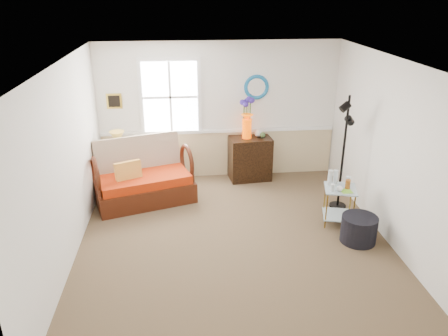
{
  "coord_description": "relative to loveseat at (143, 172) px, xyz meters",
  "views": [
    {
      "loc": [
        -0.69,
        -5.49,
        3.49
      ],
      "look_at": [
        -0.1,
        0.46,
        0.99
      ],
      "focal_mm": 35.0,
      "sensor_mm": 36.0,
      "label": 1
    }
  ],
  "objects": [
    {
      "name": "tabletop_items",
      "position": [
        3.09,
        -1.08,
        0.2
      ],
      "size": [
        0.43,
        0.43,
        0.25
      ],
      "primitive_type": null,
      "rotation": [
        0.0,
        0.0,
        0.03
      ],
      "color": "silver",
      "rests_on": "side_table"
    },
    {
      "name": "throw_pillow",
      "position": [
        -0.23,
        -0.15,
        0.03
      ],
      "size": [
        0.45,
        0.28,
        0.44
      ],
      "primitive_type": null,
      "rotation": [
        0.0,
        0.0,
        0.43
      ],
      "color": "#C35A12",
      "rests_on": "loveseat"
    },
    {
      "name": "potted_plant",
      "position": [
        -0.3,
        0.58,
        0.22
      ],
      "size": [
        0.4,
        0.42,
        0.27
      ],
      "primitive_type": "imported",
      "rotation": [
        0.0,
        0.0,
        -0.33
      ],
      "color": "#415F30",
      "rests_on": "lamp_stand"
    },
    {
      "name": "side_table",
      "position": [
        3.1,
        -1.11,
        -0.23
      ],
      "size": [
        0.58,
        0.58,
        0.61
      ],
      "primitive_type": null,
      "rotation": [
        0.0,
        0.0,
        -0.25
      ],
      "color": "#A47F23",
      "rests_on": "floor"
    },
    {
      "name": "table_lamp",
      "position": [
        -0.47,
        0.56,
        0.32
      ],
      "size": [
        0.34,
        0.34,
        0.48
      ],
      "primitive_type": null,
      "rotation": [
        0.0,
        0.0,
        -0.33
      ],
      "color": "#B28833",
      "rests_on": "lamp_stand"
    },
    {
      "name": "floor_lamp",
      "position": [
        3.29,
        -0.57,
        0.43
      ],
      "size": [
        0.34,
        0.34,
        1.93
      ],
      "primitive_type": null,
      "rotation": [
        0.0,
        0.0,
        0.23
      ],
      "color": "black",
      "rests_on": "floor"
    },
    {
      "name": "ottoman",
      "position": [
        3.22,
        -1.66,
        -0.33
      ],
      "size": [
        0.58,
        0.58,
        0.4
      ],
      "primitive_type": "cylinder",
      "rotation": [
        0.0,
        0.0,
        0.13
      ],
      "color": "black",
      "rests_on": "floor"
    },
    {
      "name": "mirror",
      "position": [
        2.1,
        0.98,
        1.22
      ],
      "size": [
        0.47,
        0.07,
        0.47
      ],
      "primitive_type": "torus",
      "rotation": [
        1.57,
        0.0,
        0.0
      ],
      "color": "teal",
      "rests_on": "walls"
    },
    {
      "name": "window",
      "position": [
        0.5,
        0.97,
        1.07
      ],
      "size": [
        1.14,
        0.06,
        1.44
      ],
      "primitive_type": null,
      "color": "white",
      "rests_on": "walls"
    },
    {
      "name": "lamp_stand",
      "position": [
        -0.44,
        0.59,
        -0.23
      ],
      "size": [
        0.44,
        0.44,
        0.62
      ],
      "primitive_type": null,
      "rotation": [
        0.0,
        0.0,
        -0.31
      ],
      "color": "#351E0E",
      "rests_on": "floor"
    },
    {
      "name": "ceiling",
      "position": [
        1.4,
        -1.5,
        2.07
      ],
      "size": [
        4.5,
        5.0,
        0.01
      ],
      "primitive_type": "cube",
      "color": "white",
      "rests_on": "walls"
    },
    {
      "name": "loveseat",
      "position": [
        0.0,
        0.0,
        0.0
      ],
      "size": [
        1.84,
        1.38,
        1.07
      ],
      "primitive_type": null,
      "rotation": [
        0.0,
        0.0,
        0.31
      ],
      "color": "#4E1B0C",
      "rests_on": "floor"
    },
    {
      "name": "wainscot",
      "position": [
        1.4,
        0.98,
        -0.08
      ],
      "size": [
        4.46,
        0.02,
        0.9
      ],
      "primitive_type": "cube",
      "color": "#C9B385",
      "rests_on": "walls"
    },
    {
      "name": "flower_vase",
      "position": [
        1.9,
        0.76,
        0.68
      ],
      "size": [
        0.25,
        0.25,
        0.77
      ],
      "primitive_type": null,
      "rotation": [
        0.0,
        0.0,
        0.09
      ],
      "color": "#F74D00",
      "rests_on": "cabinet"
    },
    {
      "name": "floor",
      "position": [
        1.4,
        -1.5,
        -0.53
      ],
      "size": [
        4.5,
        5.0,
        0.01
      ],
      "primitive_type": "cube",
      "color": "brown",
      "rests_on": "ground"
    },
    {
      "name": "chair_rail",
      "position": [
        1.4,
        0.97,
        0.39
      ],
      "size": [
        4.46,
        0.04,
        0.06
      ],
      "primitive_type": "cube",
      "color": "white",
      "rests_on": "walls"
    },
    {
      "name": "walls",
      "position": [
        1.4,
        -1.5,
        0.77
      ],
      "size": [
        4.51,
        5.01,
        2.6
      ],
      "color": "white",
      "rests_on": "floor"
    },
    {
      "name": "picture",
      "position": [
        -0.52,
        0.98,
        1.02
      ],
      "size": [
        0.28,
        0.03,
        0.28
      ],
      "primitive_type": "cube",
      "color": "gold",
      "rests_on": "walls"
    },
    {
      "name": "cabinet",
      "position": [
        1.97,
        0.76,
        -0.12
      ],
      "size": [
        0.82,
        0.57,
        0.83
      ],
      "primitive_type": null,
      "rotation": [
        0.0,
        0.0,
        0.1
      ],
      "color": "#351E0E",
      "rests_on": "floor"
    }
  ]
}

